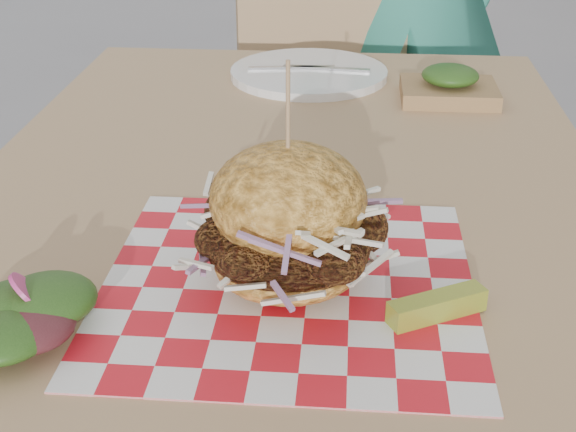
% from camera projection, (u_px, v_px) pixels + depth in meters
% --- Properties ---
extents(patio_table, '(0.80, 1.20, 0.75)m').
position_uv_depth(patio_table, '(288.00, 239.00, 1.03)').
color(patio_table, tan).
rests_on(patio_table, ground).
extents(patio_chair, '(0.51, 0.52, 0.95)m').
position_uv_depth(patio_chair, '(310.00, 93.00, 1.93)').
color(patio_chair, tan).
rests_on(patio_chair, ground).
extents(paper_liner, '(0.36, 0.36, 0.00)m').
position_uv_depth(paper_liner, '(288.00, 283.00, 0.78)').
color(paper_liner, red).
rests_on(paper_liner, patio_table).
extents(sandwich, '(0.20, 0.20, 0.22)m').
position_uv_depth(sandwich, '(288.00, 227.00, 0.76)').
color(sandwich, gold).
rests_on(sandwich, paper_liner).
extents(pickle_spear, '(0.09, 0.06, 0.02)m').
position_uv_depth(pickle_spear, '(437.00, 306.00, 0.73)').
color(pickle_spear, '#9BA42F').
rests_on(pickle_spear, paper_liner).
extents(side_salad, '(0.14, 0.13, 0.05)m').
position_uv_depth(side_salad, '(7.00, 323.00, 0.70)').
color(side_salad, '#3F1419').
rests_on(side_salad, patio_table).
extents(place_setting, '(0.27, 0.27, 0.02)m').
position_uv_depth(place_setting, '(309.00, 73.00, 1.38)').
color(place_setting, white).
rests_on(place_setting, patio_table).
extents(kraft_tray, '(0.15, 0.12, 0.06)m').
position_uv_depth(kraft_tray, '(449.00, 86.00, 1.27)').
color(kraft_tray, olive).
rests_on(kraft_tray, patio_table).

